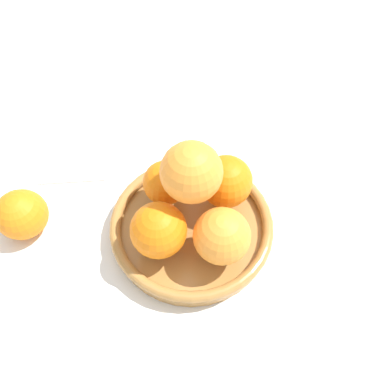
% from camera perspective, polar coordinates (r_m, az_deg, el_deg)
% --- Properties ---
extents(ground_plane, '(4.00, 4.00, 0.00)m').
position_cam_1_polar(ground_plane, '(0.59, 0.00, -6.09)').
color(ground_plane, white).
extents(fruit_bowl, '(0.25, 0.25, 0.04)m').
position_cam_1_polar(fruit_bowl, '(0.58, 0.00, -5.19)').
color(fruit_bowl, '#A57238').
rests_on(fruit_bowl, ground_plane).
extents(orange_pile, '(0.17, 0.17, 0.14)m').
position_cam_1_polar(orange_pile, '(0.51, 0.49, -1.27)').
color(orange_pile, orange).
rests_on(orange_pile, fruit_bowl).
extents(stray_orange, '(0.08, 0.08, 0.08)m').
position_cam_1_polar(stray_orange, '(0.62, -24.44, -3.13)').
color(stray_orange, orange).
rests_on(stray_orange, ground_plane).
extents(napkin_folded, '(0.12, 0.12, 0.01)m').
position_cam_1_polar(napkin_folded, '(0.71, -17.30, 5.16)').
color(napkin_folded, white).
rests_on(napkin_folded, ground_plane).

